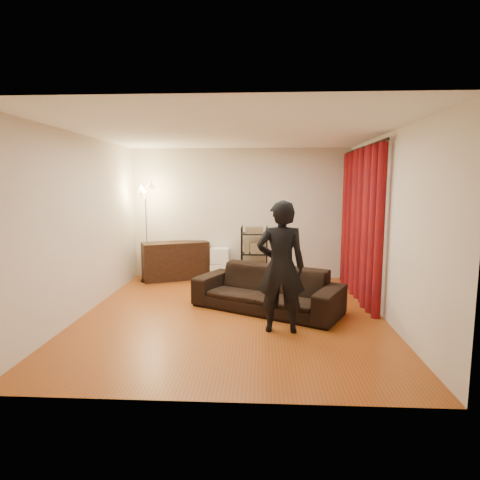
# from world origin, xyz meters

# --- Properties ---
(floor) EXTENTS (5.00, 5.00, 0.00)m
(floor) POSITION_xyz_m (0.00, 0.00, 0.00)
(floor) COLOR #974110
(floor) RESTS_ON ground
(ceiling) EXTENTS (5.00, 5.00, 0.00)m
(ceiling) POSITION_xyz_m (0.00, 0.00, 2.70)
(ceiling) COLOR white
(ceiling) RESTS_ON ground
(wall_back) EXTENTS (5.00, 0.00, 5.00)m
(wall_back) POSITION_xyz_m (0.00, 2.50, 1.35)
(wall_back) COLOR beige
(wall_back) RESTS_ON ground
(wall_front) EXTENTS (5.00, 0.00, 5.00)m
(wall_front) POSITION_xyz_m (0.00, -2.50, 1.35)
(wall_front) COLOR beige
(wall_front) RESTS_ON ground
(wall_left) EXTENTS (0.00, 5.00, 5.00)m
(wall_left) POSITION_xyz_m (-2.25, 0.00, 1.35)
(wall_left) COLOR beige
(wall_left) RESTS_ON ground
(wall_right) EXTENTS (0.00, 5.00, 5.00)m
(wall_right) POSITION_xyz_m (2.25, 0.00, 1.35)
(wall_right) COLOR beige
(wall_right) RESTS_ON ground
(curtain_rod) EXTENTS (0.04, 2.65, 0.04)m
(curtain_rod) POSITION_xyz_m (2.15, 1.12, 2.58)
(curtain_rod) COLOR black
(curtain_rod) RESTS_ON wall_right
(curtain) EXTENTS (0.22, 2.65, 2.55)m
(curtain) POSITION_xyz_m (2.13, 1.12, 1.28)
(curtain) COLOR maroon
(curtain) RESTS_ON ground
(sofa) EXTENTS (2.45, 1.85, 0.67)m
(sofa) POSITION_xyz_m (0.52, 0.24, 0.34)
(sofa) COLOR black
(sofa) RESTS_ON ground
(person) EXTENTS (0.65, 0.43, 1.76)m
(person) POSITION_xyz_m (0.69, -0.67, 0.88)
(person) COLOR black
(person) RESTS_ON ground
(media_cabinet) EXTENTS (1.42, 1.00, 0.78)m
(media_cabinet) POSITION_xyz_m (-1.34, 2.23, 0.39)
(media_cabinet) COLOR black
(media_cabinet) RESTS_ON ground
(storage_boxes) EXTENTS (0.39, 0.32, 0.65)m
(storage_boxes) POSITION_xyz_m (-0.42, 2.31, 0.32)
(storage_boxes) COLOR silver
(storage_boxes) RESTS_ON ground
(wire_shelf) EXTENTS (0.55, 0.41, 1.12)m
(wire_shelf) POSITION_xyz_m (0.29, 2.17, 0.56)
(wire_shelf) COLOR black
(wire_shelf) RESTS_ON ground
(floor_lamp) EXTENTS (0.39, 0.39, 1.98)m
(floor_lamp) POSITION_xyz_m (-1.87, 2.00, 0.99)
(floor_lamp) COLOR silver
(floor_lamp) RESTS_ON ground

